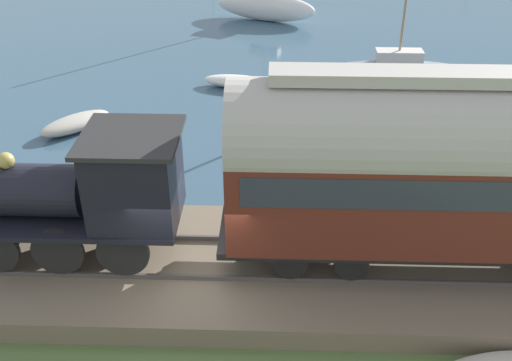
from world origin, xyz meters
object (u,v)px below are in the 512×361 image
(rowboat_off_pier, at_px, (75,123))
(steam_locomotive, at_px, (79,189))
(rowboat_far_out, at_px, (240,82))
(sailboat_gray, at_px, (397,70))
(sailboat_white, at_px, (265,5))
(passenger_coach, at_px, (471,164))
(rowboat_near_shore, at_px, (112,178))

(rowboat_off_pier, bearing_deg, steam_locomotive, 152.86)
(steam_locomotive, xyz_separation_m, rowboat_far_out, (11.68, -2.80, -2.12))
(rowboat_off_pier, bearing_deg, sailboat_gray, -114.32)
(sailboat_white, relative_size, rowboat_far_out, 2.18)
(steam_locomotive, distance_m, sailboat_white, 21.61)
(sailboat_gray, bearing_deg, rowboat_off_pier, 112.07)
(passenger_coach, distance_m, rowboat_near_shore, 10.03)
(rowboat_far_out, distance_m, rowboat_near_shore, 8.41)
(sailboat_white, bearing_deg, rowboat_near_shore, -173.29)
(steam_locomotive, height_order, rowboat_off_pier, steam_locomotive)
(passenger_coach, bearing_deg, sailboat_gray, -4.05)
(passenger_coach, xyz_separation_m, sailboat_gray, (12.41, -0.88, -2.56))
(sailboat_gray, bearing_deg, sailboat_white, 32.07)
(steam_locomotive, height_order, sailboat_gray, sailboat_gray)
(passenger_coach, relative_size, rowboat_near_shore, 4.53)
(steam_locomotive, relative_size, sailboat_gray, 0.64)
(passenger_coach, height_order, rowboat_near_shore, passenger_coach)
(rowboat_far_out, height_order, rowboat_off_pier, rowboat_off_pier)
(passenger_coach, distance_m, sailboat_white, 21.88)
(rowboat_near_shore, height_order, rowboat_off_pier, rowboat_near_shore)
(rowboat_near_shore, relative_size, rowboat_off_pier, 0.90)
(sailboat_white, distance_m, rowboat_near_shore, 17.80)
(sailboat_gray, bearing_deg, passenger_coach, 175.93)
(rowboat_near_shore, bearing_deg, rowboat_off_pier, -9.11)
(steam_locomotive, distance_m, rowboat_off_pier, 8.34)
(passenger_coach, distance_m, sailboat_gray, 12.71)
(rowboat_near_shore, bearing_deg, steam_locomotive, 147.47)
(rowboat_far_out, bearing_deg, steam_locomotive, 177.87)
(sailboat_white, bearing_deg, rowboat_off_pier, 175.34)
(passenger_coach, bearing_deg, sailboat_white, 12.38)
(passenger_coach, xyz_separation_m, rowboat_near_shore, (3.94, 8.77, -2.85))
(passenger_coach, height_order, sailboat_white, sailboat_white)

